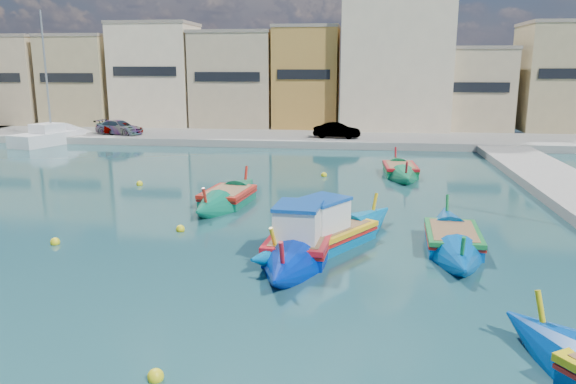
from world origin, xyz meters
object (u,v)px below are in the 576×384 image
(church_block, at_px, (395,46))
(luzzu_green, at_px, (228,198))
(yacht_north, at_px, (65,136))
(luzzu_blue_cabin, at_px, (300,245))
(luzzu_blue_south, at_px, (453,241))
(luzzu_turquoise_cabin, at_px, (329,235))
(luzzu_cyan_mid, at_px, (400,171))

(church_block, xyz_separation_m, luzzu_green, (-9.41, -30.83, -8.15))
(luzzu_green, bearing_deg, yacht_north, 133.96)
(luzzu_green, bearing_deg, luzzu_blue_cabin, -58.48)
(luzzu_blue_south, bearing_deg, luzzu_blue_cabin, -163.79)
(luzzu_blue_south, bearing_deg, luzzu_turquoise_cabin, -176.87)
(luzzu_green, relative_size, yacht_north, 0.65)
(luzzu_blue_cabin, relative_size, luzzu_blue_south, 1.05)
(luzzu_turquoise_cabin, height_order, luzzu_cyan_mid, luzzu_turquoise_cabin)
(luzzu_turquoise_cabin, bearing_deg, luzzu_blue_cabin, -124.63)
(church_block, bearing_deg, luzzu_cyan_mid, -91.38)
(church_block, height_order, luzzu_blue_cabin, church_block)
(luzzu_green, xyz_separation_m, yacht_north, (-19.54, 20.26, 0.21))
(luzzu_blue_cabin, relative_size, yacht_north, 0.73)
(luzzu_blue_cabin, distance_m, yacht_north, 36.35)
(yacht_north, bearing_deg, luzzu_cyan_mid, -22.38)
(luzzu_turquoise_cabin, distance_m, luzzu_green, 7.83)
(church_block, xyz_separation_m, luzzu_blue_cabin, (-5.04, -37.95, -8.04))
(luzzu_blue_south, height_order, yacht_north, yacht_north)
(luzzu_green, bearing_deg, luzzu_turquoise_cabin, -47.33)
(luzzu_blue_cabin, bearing_deg, yacht_north, 131.13)
(luzzu_cyan_mid, xyz_separation_m, luzzu_blue_south, (1.05, -14.06, 0.00))
(luzzu_blue_cabin, height_order, yacht_north, yacht_north)
(yacht_north, bearing_deg, luzzu_turquoise_cabin, -46.32)
(luzzu_turquoise_cabin, height_order, luzzu_green, luzzu_turquoise_cabin)
(luzzu_blue_south, relative_size, yacht_north, 0.69)
(luzzu_green, height_order, yacht_north, yacht_north)
(yacht_north, bearing_deg, luzzu_blue_cabin, -48.87)
(church_block, bearing_deg, luzzu_green, -106.97)
(luzzu_green, relative_size, luzzu_blue_south, 0.95)
(luzzu_cyan_mid, height_order, luzzu_blue_south, luzzu_blue_south)
(luzzu_turquoise_cabin, xyz_separation_m, luzzu_green, (-5.31, 5.76, -0.09))
(luzzu_blue_cabin, bearing_deg, luzzu_blue_south, 16.21)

